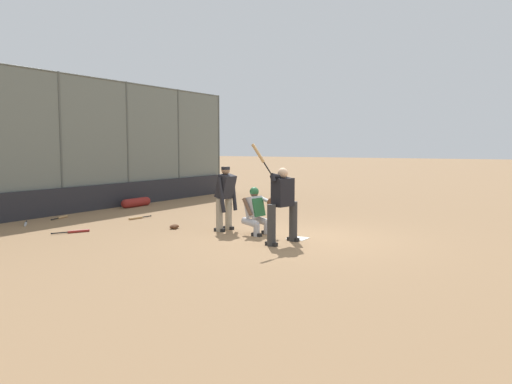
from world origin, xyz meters
TOP-DOWN VIEW (x-y plane):
  - ground_plane at (0.00, 0.00)m, footprint 160.00×160.00m
  - home_plate_marker at (0.00, 0.00)m, footprint 0.43×0.43m
  - backstop_fence at (0.00, -8.22)m, footprint 17.08×0.08m
  - padding_wall at (0.00, -8.12)m, footprint 16.66×0.18m
  - batter_at_plate at (0.68, -0.05)m, footprint 0.94×0.76m
  - catcher_behind_plate at (0.01, -1.09)m, footprint 0.62×0.76m
  - umpire_home at (-0.06, -2.06)m, footprint 0.66×0.41m
  - spare_bat_near_backstop at (1.99, -7.20)m, footprint 0.52×0.67m
  - spare_bat_by_padding at (0.68, -7.43)m, footprint 0.77×0.33m
  - spare_bat_third_base_side at (2.11, -5.04)m, footprint 0.82×0.46m
  - spare_bat_first_base_side at (-0.40, -5.42)m, footprint 0.83×0.13m
  - fielding_glove_on_dirt at (0.38, -3.35)m, footprint 0.30×0.23m
  - equipment_bag_dugout_side at (-2.57, -7.60)m, footprint 1.32×0.31m

SIDE VIEW (x-z plane):
  - ground_plane at x=0.00m, z-range 0.00..0.00m
  - home_plate_marker at x=0.00m, z-range 0.00..0.01m
  - spare_bat_first_base_side at x=-0.40m, z-range 0.00..0.07m
  - spare_bat_near_backstop at x=1.99m, z-range 0.00..0.07m
  - spare_bat_by_padding at x=0.68m, z-range 0.00..0.07m
  - spare_bat_third_base_side at x=2.11m, z-range 0.00..0.07m
  - fielding_glove_on_dirt at x=0.38m, z-range 0.00..0.11m
  - equipment_bag_dugout_side at x=-2.57m, z-range 0.00..0.31m
  - padding_wall at x=0.00m, z-range 0.00..0.83m
  - catcher_behind_plate at x=0.01m, z-range 0.02..1.17m
  - umpire_home at x=-0.06m, z-range 0.06..1.68m
  - batter_at_plate at x=0.68m, z-range -0.19..2.00m
  - backstop_fence at x=0.00m, z-range 0.09..4.51m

